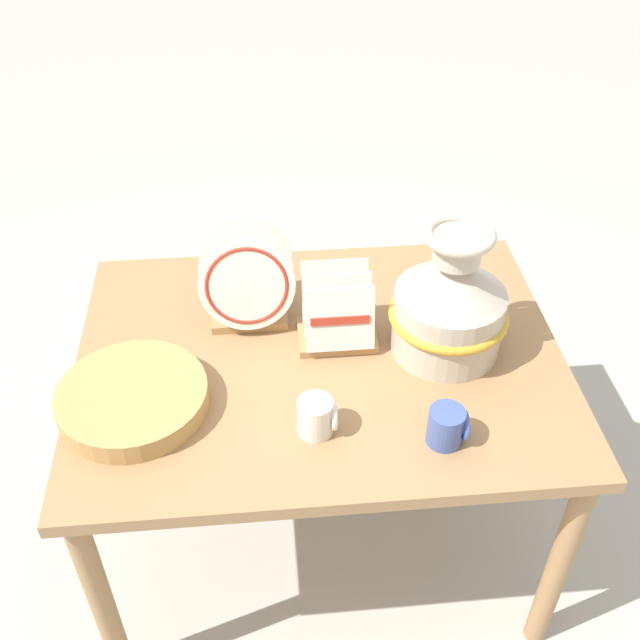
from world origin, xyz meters
name	(u,v)px	position (x,y,z in m)	size (l,w,h in m)	color
ground_plane	(320,525)	(0.00, 0.00, 0.00)	(14.00, 14.00, 0.00)	#B2ADA3
display_table	(320,378)	(0.00, 0.00, 0.63)	(1.19, 0.90, 0.71)	#9E754C
ceramic_vase	(450,303)	(0.31, 0.00, 0.85)	(0.29, 0.29, 0.34)	beige
dish_rack_round_plates	(247,286)	(-0.17, 0.15, 0.82)	(0.24, 0.18, 0.26)	tan
dish_rack_square_plates	(337,320)	(0.05, 0.05, 0.77)	(0.20, 0.16, 0.19)	tan
wicker_charger_stack	(133,398)	(-0.44, -0.14, 0.74)	(0.34, 0.34, 0.05)	tan
mug_cream_glaze	(317,416)	(-0.03, -0.25, 0.76)	(0.09, 0.08, 0.09)	silver
mug_cobalt_glaze	(448,426)	(0.25, -0.30, 0.76)	(0.09, 0.08, 0.09)	#42569E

